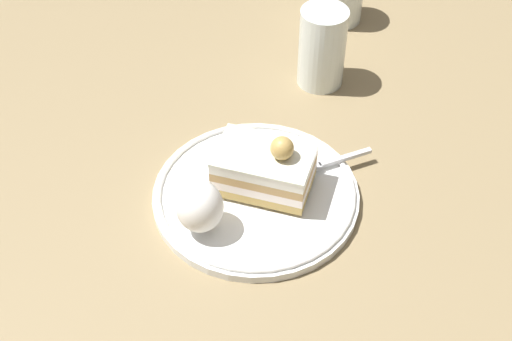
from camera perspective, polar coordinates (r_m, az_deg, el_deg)
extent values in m
plane|color=#85724F|center=(0.79, -1.04, -1.06)|extent=(2.40, 2.40, 0.00)
cylinder|color=white|center=(0.77, 0.00, -2.07)|extent=(0.23, 0.23, 0.01)
torus|color=white|center=(0.77, 0.00, -1.71)|extent=(0.22, 0.22, 0.01)
cube|color=tan|center=(0.77, 0.66, -0.81)|extent=(0.12, 0.12, 0.01)
cube|color=white|center=(0.76, 0.67, -0.23)|extent=(0.12, 0.12, 0.01)
cube|color=tan|center=(0.75, 0.67, 0.36)|extent=(0.12, 0.12, 0.01)
cube|color=white|center=(0.74, 0.68, 0.97)|extent=(0.12, 0.12, 0.01)
cube|color=white|center=(0.74, 0.68, 1.36)|extent=(0.12, 0.12, 0.00)
sphere|color=tan|center=(0.73, 2.16, 1.85)|extent=(0.03, 0.03, 0.03)
ellipsoid|color=white|center=(0.71, -4.67, -2.98)|extent=(0.05, 0.05, 0.06)
cube|color=silver|center=(0.80, 7.35, 1.05)|extent=(0.07, 0.02, 0.00)
cube|color=silver|center=(0.79, 4.83, 0.29)|extent=(0.02, 0.01, 0.00)
cube|color=silver|center=(0.79, 3.34, 0.12)|extent=(0.02, 0.01, 0.00)
cube|color=silver|center=(0.78, 3.44, -0.04)|extent=(0.02, 0.01, 0.00)
cube|color=silver|center=(0.78, 3.55, -0.20)|extent=(0.02, 0.01, 0.00)
cube|color=silver|center=(0.78, 3.65, -0.37)|extent=(0.02, 0.01, 0.00)
cylinder|color=white|center=(0.90, 5.46, 10.04)|extent=(0.06, 0.06, 0.11)
cylinder|color=orange|center=(0.91, 5.40, 9.37)|extent=(0.05, 0.05, 0.08)
cylinder|color=beige|center=(1.04, 6.88, 13.67)|extent=(0.06, 0.06, 0.05)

